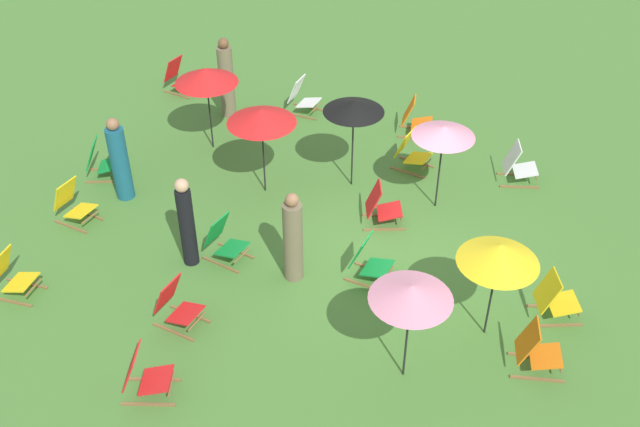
{
  "coord_description": "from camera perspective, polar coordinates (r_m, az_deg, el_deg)",
  "views": [
    {
      "loc": [
        -9.99,
        -1.2,
        8.29
      ],
      "look_at": [
        0.0,
        1.2,
        0.5
      ],
      "focal_mm": 41.64,
      "sensor_mm": 36.0,
      "label": 1
    }
  ],
  "objects": [
    {
      "name": "person_2",
      "position": [
        11.89,
        -2.1,
        -1.99
      ],
      "size": [
        0.45,
        0.45,
        1.67
      ],
      "rotation": [
        0.0,
        0.0,
        3.88
      ],
      "color": "#72664C",
      "rests_on": "ground"
    },
    {
      "name": "deckchair_4",
      "position": [
        16.04,
        7.31,
        7.26
      ],
      "size": [
        0.52,
        0.79,
        0.83
      ],
      "rotation": [
        0.0,
        0.0,
        0.06
      ],
      "color": "olive",
      "rests_on": "ground"
    },
    {
      "name": "umbrella_5",
      "position": [
        13.48,
        -4.53,
        7.47
      ],
      "size": [
        1.28,
        1.28,
        1.77
      ],
      "color": "black",
      "rests_on": "ground"
    },
    {
      "name": "deckchair_0",
      "position": [
        16.74,
        -1.36,
        8.92
      ],
      "size": [
        0.61,
        0.84,
        0.83
      ],
      "rotation": [
        0.0,
        0.0,
        -0.19
      ],
      "color": "olive",
      "rests_on": "ground"
    },
    {
      "name": "person_3",
      "position": [
        16.53,
        -7.21,
        10.18
      ],
      "size": [
        0.33,
        0.33,
        1.82
      ],
      "rotation": [
        0.0,
        0.0,
        3.14
      ],
      "color": "#72664C",
      "rests_on": "ground"
    },
    {
      "name": "deckchair_2",
      "position": [
        14.89,
        7.01,
        4.73
      ],
      "size": [
        0.67,
        0.86,
        0.83
      ],
      "rotation": [
        0.0,
        0.0,
        -0.29
      ],
      "color": "olive",
      "rests_on": "ground"
    },
    {
      "name": "deckchair_14",
      "position": [
        11.56,
        -10.97,
        -6.95
      ],
      "size": [
        0.65,
        0.85,
        0.83
      ],
      "rotation": [
        0.0,
        0.0,
        -0.25
      ],
      "color": "olive",
      "rests_on": "ground"
    },
    {
      "name": "deckchair_9",
      "position": [
        17.92,
        -10.79,
        10.27
      ],
      "size": [
        0.67,
        0.86,
        0.83
      ],
      "rotation": [
        0.0,
        0.0,
        -0.29
      ],
      "color": "olive",
      "rests_on": "ground"
    },
    {
      "name": "umbrella_4",
      "position": [
        9.83,
        7.02,
        -6.06
      ],
      "size": [
        1.14,
        1.14,
        1.72
      ],
      "color": "black",
      "rests_on": "ground"
    },
    {
      "name": "person_1",
      "position": [
        14.2,
        -15.14,
        3.91
      ],
      "size": [
        0.4,
        0.4,
        1.69
      ],
      "rotation": [
        0.0,
        0.0,
        4.91
      ],
      "color": "#195972",
      "rests_on": "ground"
    },
    {
      "name": "ground_plane",
      "position": [
        13.04,
        5.14,
        -2.49
      ],
      "size": [
        40.0,
        40.0,
        0.0
      ],
      "primitive_type": "plane",
      "color": "#477A33"
    },
    {
      "name": "umbrella_1",
      "position": [
        14.99,
        -8.76,
        10.44
      ],
      "size": [
        1.27,
        1.27,
        1.81
      ],
      "color": "black",
      "rests_on": "ground"
    },
    {
      "name": "deckchair_11",
      "position": [
        12.15,
        3.75,
        -3.62
      ],
      "size": [
        0.63,
        0.85,
        0.83
      ],
      "rotation": [
        0.0,
        0.0,
        -0.22
      ],
      "color": "olive",
      "rests_on": "ground"
    },
    {
      "name": "umbrella_0",
      "position": [
        10.7,
        13.6,
        -3.02
      ],
      "size": [
        1.18,
        1.18,
        1.73
      ],
      "color": "black",
      "rests_on": "ground"
    },
    {
      "name": "person_0",
      "position": [
        12.34,
        -10.21,
        -0.73
      ],
      "size": [
        0.33,
        0.33,
        1.7
      ],
      "rotation": [
        0.0,
        0.0,
        1.9
      ],
      "color": "black",
      "rests_on": "ground"
    },
    {
      "name": "deckchair_3",
      "position": [
        11.15,
        16.26,
        -10.07
      ],
      "size": [
        0.56,
        0.81,
        0.83
      ],
      "rotation": [
        0.0,
        0.0,
        0.11
      ],
      "color": "olive",
      "rests_on": "ground"
    },
    {
      "name": "umbrella_2",
      "position": [
        13.2,
        9.49,
        6.21
      ],
      "size": [
        1.12,
        1.12,
        1.71
      ],
      "color": "black",
      "rests_on": "ground"
    },
    {
      "name": "deckchair_12",
      "position": [
        15.13,
        -16.48,
        3.92
      ],
      "size": [
        0.67,
        0.86,
        0.83
      ],
      "rotation": [
        0.0,
        0.0,
        0.29
      ],
      "color": "olive",
      "rests_on": "ground"
    },
    {
      "name": "umbrella_3",
      "position": [
        13.6,
        2.61,
        8.21
      ],
      "size": [
        1.13,
        1.13,
        1.83
      ],
      "color": "black",
      "rests_on": "ground"
    },
    {
      "name": "deckchair_1",
      "position": [
        12.01,
        17.59,
        -6.28
      ],
      "size": [
        0.66,
        0.86,
        0.83
      ],
      "rotation": [
        0.0,
        0.0,
        0.27
      ],
      "color": "olive",
      "rests_on": "ground"
    },
    {
      "name": "deckchair_6",
      "position": [
        14.06,
        -18.44,
        0.7
      ],
      "size": [
        0.65,
        0.85,
        0.83
      ],
      "rotation": [
        0.0,
        0.0,
        -0.25
      ],
      "color": "olive",
      "rests_on": "ground"
    },
    {
      "name": "deckchair_5",
      "position": [
        13.32,
        4.73,
        0.53
      ],
      "size": [
        0.66,
        0.86,
        0.83
      ],
      "rotation": [
        0.0,
        0.0,
        0.26
      ],
      "color": "olive",
      "rests_on": "ground"
    },
    {
      "name": "deckchair_10",
      "position": [
        12.61,
        -7.37,
        -2.09
      ],
      "size": [
        0.69,
        0.87,
        0.83
      ],
      "rotation": [
        0.0,
        0.0,
        -0.31
      ],
      "color": "olive",
      "rests_on": "ground"
    },
    {
      "name": "deckchair_7",
      "position": [
        14.87,
        14.98,
        3.59
      ],
      "size": [
        0.6,
        0.83,
        0.83
      ],
      "rotation": [
        0.0,
        0.0,
        0.17
      ],
      "color": "olive",
      "rests_on": "ground"
    },
    {
      "name": "deckchair_13",
      "position": [
        12.83,
        -22.66,
        -4.43
      ],
      "size": [
        0.51,
        0.78,
        0.83
      ],
      "rotation": [
        0.0,
        0.0,
        -0.05
      ],
      "color": "olive",
      "rests_on": "ground"
    },
    {
      "name": "deckchair_8",
      "position": [
        10.7,
        -13.37,
        -11.99
      ],
      "size": [
        0.62,
        0.84,
        0.83
      ],
      "rotation": [
        0.0,
        0.0,
        0.21
      ],
      "color": "olive",
      "rests_on": "ground"
    }
  ]
}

